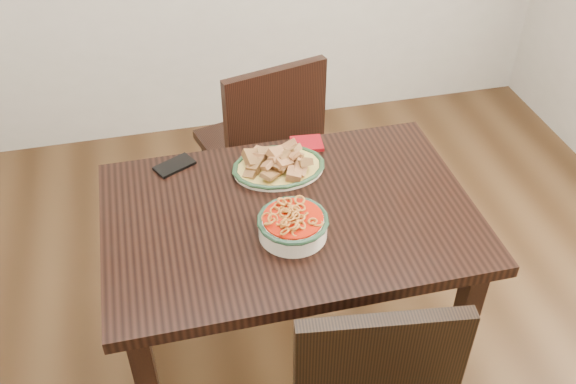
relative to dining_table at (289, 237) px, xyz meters
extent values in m
plane|color=#362211|center=(0.06, -0.08, -0.64)|extent=(3.50, 3.50, 0.00)
cube|color=black|center=(0.00, 0.00, 0.09)|extent=(1.12, 0.75, 0.04)
cube|color=black|center=(0.49, -0.30, -0.29)|extent=(0.06, 0.06, 0.71)
cube|color=black|center=(-0.49, 0.30, -0.29)|extent=(0.06, 0.06, 0.71)
cube|color=black|center=(0.49, 0.30, -0.29)|extent=(0.06, 0.06, 0.71)
cube|color=black|center=(0.05, 0.81, -0.21)|extent=(0.51, 0.51, 0.04)
cube|color=black|center=(0.17, 1.01, -0.44)|extent=(0.04, 0.04, 0.41)
cube|color=black|center=(-0.16, 0.93, -0.44)|extent=(0.04, 0.04, 0.41)
cube|color=black|center=(0.26, 0.69, -0.44)|extent=(0.04, 0.04, 0.41)
cube|color=black|center=(-0.07, 0.60, -0.44)|extent=(0.04, 0.04, 0.41)
cube|color=black|center=(0.10, 0.62, 0.03)|extent=(0.42, 0.14, 0.44)
cube|color=black|center=(0.09, -0.57, 0.03)|extent=(0.42, 0.10, 0.44)
ellipsoid|color=silver|center=(0.01, 0.21, 0.12)|extent=(0.30, 0.22, 0.02)
ellipsoid|color=gold|center=(0.01, 0.21, 0.12)|extent=(0.28, 0.21, 0.01)
torus|color=#18351D|center=(0.01, 0.21, 0.12)|extent=(0.23, 0.23, 0.01)
cylinder|color=silver|center=(-0.01, -0.10, 0.14)|extent=(0.20, 0.20, 0.06)
torus|color=#173422|center=(-0.01, -0.10, 0.16)|extent=(0.21, 0.21, 0.02)
cylinder|color=#AD1907|center=(-0.01, -0.10, 0.17)|extent=(0.17, 0.17, 0.01)
cube|color=black|center=(-0.32, 0.31, 0.11)|extent=(0.15, 0.12, 0.01)
cube|color=maroon|center=(0.14, 0.32, 0.11)|extent=(0.12, 0.10, 0.01)
camera|label=1|loc=(-0.35, -1.42, 1.39)|focal=40.00mm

